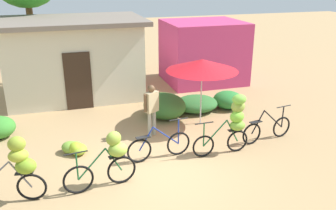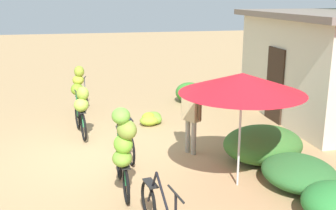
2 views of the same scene
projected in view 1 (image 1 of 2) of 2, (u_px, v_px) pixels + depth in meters
ground_plane at (158, 169)px, 8.76m from camera, size 60.00×60.00×0.00m
building_low at (74, 58)px, 13.55m from camera, size 5.25×3.63×2.93m
shop_pink at (203, 52)px, 15.44m from camera, size 3.20×2.80×2.58m
hedge_bush_front_right at (165, 106)px, 11.85m from camera, size 1.38×1.65×0.75m
hedge_bush_mid at (196, 104)px, 12.36m from camera, size 1.49×1.29×0.52m
hedge_bush_by_door at (228, 100)px, 12.64m from camera, size 1.04×1.09×0.59m
market_umbrella at (202, 65)px, 10.76m from camera, size 2.19×2.19×2.07m
bicycle_leftmost at (16, 165)px, 7.28m from camera, size 1.67×0.52×1.46m
bicycle_near_pile at (110, 156)px, 7.85m from camera, size 1.63×0.43×1.29m
bicycle_center_loaded at (159, 146)px, 9.16m from camera, size 1.71×0.23×1.02m
bicycle_by_shop at (234, 120)px, 9.26m from camera, size 1.58×0.46×1.63m
bicycle_rightmost at (267, 129)px, 10.15m from camera, size 1.68×0.33×0.96m
banana_pile_on_ground at (75, 148)px, 9.50m from camera, size 0.76×0.73×0.34m
person_vendor at (152, 105)px, 10.26m from camera, size 0.51×0.37×1.54m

